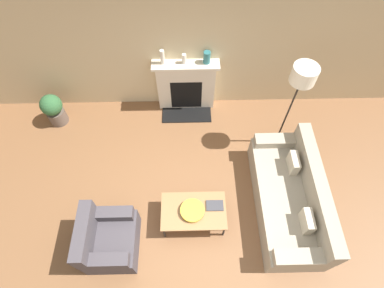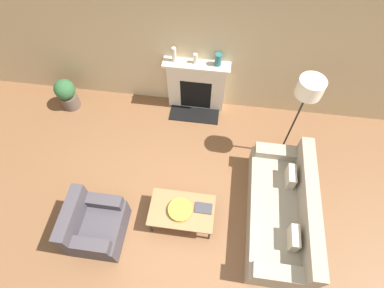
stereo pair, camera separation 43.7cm
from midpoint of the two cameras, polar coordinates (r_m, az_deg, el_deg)
ground_plane at (r=5.01m, az=-0.85°, el=-16.88°), size 18.00×18.00×0.00m
wall_back at (r=5.40m, az=3.49°, el=18.51°), size 18.00×0.06×2.90m
fireplace at (r=5.90m, az=2.97°, el=10.81°), size 1.22×0.59×1.13m
couch at (r=5.06m, az=19.29°, el=-12.19°), size 0.91×2.14×0.87m
armchair_near at (r=4.86m, az=-15.59°, el=-15.00°), size 0.75×0.84×0.87m
coffee_table at (r=4.74m, az=0.74°, el=-12.75°), size 1.01×0.62×0.39m
bowl at (r=4.67m, az=0.47°, el=-12.58°), size 0.37×0.37×0.07m
book at (r=4.73m, az=4.91°, el=-12.26°), size 0.27×0.17×0.02m
floor_lamp at (r=4.72m, az=23.60°, el=8.47°), size 0.38×0.38×1.87m
mantel_vase_left at (r=5.44m, az=-1.04°, el=16.58°), size 0.08×0.08×0.28m
mantel_vase_center_left at (r=5.44m, az=3.05°, el=15.86°), size 0.08×0.08×0.19m
mantel_vase_center_right at (r=5.42m, az=7.41°, el=15.55°), size 0.12×0.12×0.23m
potted_plant at (r=6.43m, az=-20.98°, el=8.88°), size 0.40×0.40×0.69m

